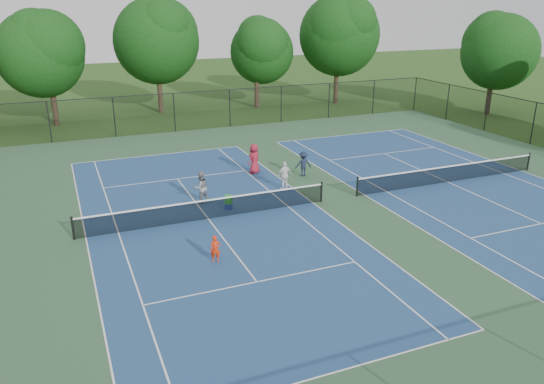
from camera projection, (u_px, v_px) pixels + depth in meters
name	position (u px, v px, depth m)	size (l,w,h in m)	color
ground	(339.00, 199.00, 27.39)	(140.00, 140.00, 0.00)	#234716
court_pad	(339.00, 199.00, 27.39)	(36.00, 36.00, 0.01)	#30553C
tennis_court_left	(208.00, 217.00, 24.84)	(12.00, 23.83, 1.07)	navy
tennis_court_right	(448.00, 181.00, 29.86)	(12.00, 23.83, 1.07)	navy
perimeter_fence	(341.00, 169.00, 26.84)	(36.08, 36.08, 3.02)	black
tree_back_a	(46.00, 49.00, 41.51)	(6.80, 6.80, 9.15)	#2D2116
tree_back_b	(156.00, 38.00, 46.29)	(7.60, 7.60, 10.03)	#2D2116
tree_back_c	(256.00, 48.00, 49.03)	(6.00, 6.00, 8.40)	#2D2116
tree_back_d	(338.00, 32.00, 50.57)	(7.80, 7.80, 10.37)	#2D2116
tree_side_e	(496.00, 48.00, 45.82)	(6.60, 6.60, 8.87)	#2D2116
child_player	(215.00, 249.00, 20.64)	(0.40, 0.26, 1.10)	red
instructor	(201.00, 187.00, 26.60)	(0.81, 0.63, 1.66)	gray
bystander_a	(285.00, 175.00, 28.52)	(0.93, 0.39, 1.58)	white
bystander_b	(303.00, 164.00, 30.72)	(0.95, 0.55, 1.47)	#192137
bystander_c	(254.00, 159.00, 31.17)	(0.87, 0.57, 1.78)	maroon
ball_crate	(229.00, 206.00, 26.02)	(0.36, 0.27, 0.30)	navy
ball_hopper	(228.00, 199.00, 25.90)	(0.34, 0.26, 0.42)	#1E9D1B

